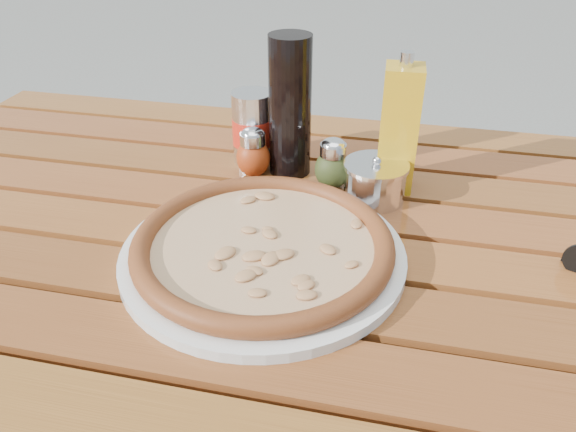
% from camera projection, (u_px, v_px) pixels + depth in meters
% --- Properties ---
extents(table, '(1.40, 0.90, 0.75)m').
position_uv_depth(table, '(285.00, 287.00, 0.79)').
color(table, '#3B1E0D').
rests_on(table, ground).
extents(plate, '(0.36, 0.36, 0.01)m').
position_uv_depth(plate, '(263.00, 254.00, 0.71)').
color(plate, silver).
rests_on(plate, table).
extents(pizza, '(0.39, 0.39, 0.03)m').
position_uv_depth(pizza, '(263.00, 244.00, 0.70)').
color(pizza, beige).
rests_on(pizza, plate).
extents(pepper_shaker, '(0.05, 0.05, 0.08)m').
position_uv_depth(pepper_shaker, '(253.00, 153.00, 0.89)').
color(pepper_shaker, '#A73913').
rests_on(pepper_shaker, table).
extents(oregano_shaker, '(0.06, 0.06, 0.08)m').
position_uv_depth(oregano_shaker, '(332.00, 164.00, 0.86)').
color(oregano_shaker, '#38431B').
rests_on(oregano_shaker, table).
extents(dark_bottle, '(0.09, 0.09, 0.22)m').
position_uv_depth(dark_bottle, '(290.00, 107.00, 0.86)').
color(dark_bottle, black).
rests_on(dark_bottle, table).
extents(soda_can, '(0.07, 0.07, 0.12)m').
position_uv_depth(soda_can, '(253.00, 129.00, 0.92)').
color(soda_can, silver).
rests_on(soda_can, table).
extents(olive_oil_cruet, '(0.06, 0.06, 0.21)m').
position_uv_depth(olive_oil_cruet, '(399.00, 129.00, 0.83)').
color(olive_oil_cruet, '#C69315').
rests_on(olive_oil_cruet, table).
extents(parmesan_tin, '(0.13, 0.13, 0.07)m').
position_uv_depth(parmesan_tin, '(375.00, 181.00, 0.83)').
color(parmesan_tin, silver).
rests_on(parmesan_tin, table).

